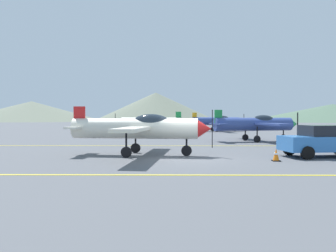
{
  "coord_description": "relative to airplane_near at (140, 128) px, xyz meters",
  "views": [
    {
      "loc": [
        -0.85,
        -15.99,
        2.06
      ],
      "look_at": [
        -1.13,
        14.0,
        1.2
      ],
      "focal_mm": 35.14,
      "sensor_mm": 36.0,
      "label": 1
    }
  ],
  "objects": [
    {
      "name": "hill_centerleft",
      "position": [
        -4.48,
        113.2,
        4.34
      ],
      "size": [
        50.41,
        50.41,
        11.62
      ],
      "primitive_type": "cone",
      "color": "slate",
      "rests_on": "ground_plane"
    },
    {
      "name": "hill_centerright",
      "position": [
        69.24,
        120.81,
        2.19
      ],
      "size": [
        72.68,
        72.68,
        7.31
      ],
      "primitive_type": "cone",
      "color": "#4C6651",
      "rests_on": "ground_plane"
    },
    {
      "name": "car_sedan",
      "position": [
        9.51,
        -0.56,
        -0.63
      ],
      "size": [
        4.5,
        2.46,
        1.62
      ],
      "color": "#3372BF",
      "rests_on": "ground_plane"
    },
    {
      "name": "airplane_near",
      "position": [
        0.0,
        0.0,
        0.0
      ],
      "size": [
        7.61,
        8.73,
        2.61
      ],
      "color": "silver",
      "rests_on": "ground_plane"
    },
    {
      "name": "traffic_cone_front",
      "position": [
        6.5,
        -2.2,
        -1.18
      ],
      "size": [
        0.36,
        0.36,
        0.59
      ],
      "color": "black",
      "rests_on": "ground_plane"
    },
    {
      "name": "ground_plane",
      "position": [
        2.49,
        -1.4,
        -1.47
      ],
      "size": [
        400.0,
        400.0,
        0.0
      ],
      "primitive_type": "plane",
      "color": "#54565B"
    },
    {
      "name": "hill_left",
      "position": [
        -60.89,
        129.29,
        2.99
      ],
      "size": [
        63.68,
        63.68,
        8.92
      ],
      "primitive_type": "cone",
      "color": "slate",
      "rests_on": "ground_plane"
    },
    {
      "name": "airplane_back",
      "position": [
        8.17,
        28.36,
        0.0
      ],
      "size": [
        7.62,
        8.73,
        2.61
      ],
      "color": "#33478C",
      "rests_on": "ground_plane"
    },
    {
      "name": "airplane_far",
      "position": [
        -0.88,
        19.51,
        0.0
      ],
      "size": [
        7.55,
        8.7,
        2.61
      ],
      "color": "silver",
      "rests_on": "ground_plane"
    },
    {
      "name": "apron_line_far",
      "position": [
        2.49,
        5.7,
        -1.46
      ],
      "size": [
        80.0,
        0.16,
        0.01
      ],
      "primitive_type": "cube",
      "color": "yellow",
      "rests_on": "ground_plane"
    },
    {
      "name": "airplane_mid",
      "position": [
        8.73,
        9.89,
        0.0
      ],
      "size": [
        7.64,
        8.7,
        2.61
      ],
      "color": "#33478C",
      "rests_on": "ground_plane"
    },
    {
      "name": "apron_line_near",
      "position": [
        2.49,
        -5.91,
        -1.46
      ],
      "size": [
        80.0,
        0.16,
        0.01
      ],
      "primitive_type": "cube",
      "color": "yellow",
      "rests_on": "ground_plane"
    }
  ]
}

